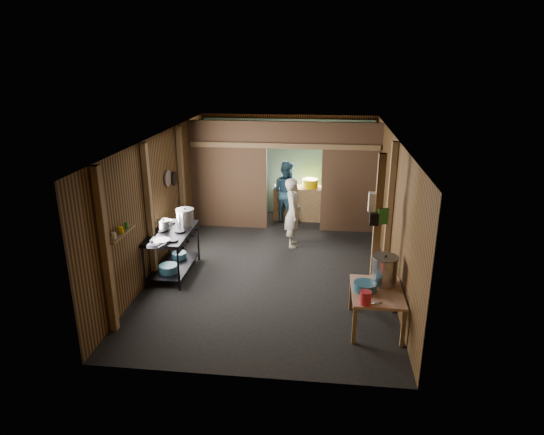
# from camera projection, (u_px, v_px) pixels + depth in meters

# --- Properties ---
(floor) EXTENTS (4.50, 7.00, 0.00)m
(floor) POSITION_uv_depth(u_px,v_px,m) (273.00, 266.00, 9.53)
(floor) COLOR black
(floor) RESTS_ON ground
(ceiling) EXTENTS (4.50, 7.00, 0.00)m
(ceiling) POSITION_uv_depth(u_px,v_px,m) (273.00, 137.00, 8.68)
(ceiling) COLOR #252525
(ceiling) RESTS_ON ground
(wall_back) EXTENTS (4.50, 0.00, 2.60)m
(wall_back) POSITION_uv_depth(u_px,v_px,m) (288.00, 165.00, 12.39)
(wall_back) COLOR brown
(wall_back) RESTS_ON ground
(wall_front) EXTENTS (4.50, 0.00, 2.60)m
(wall_front) POSITION_uv_depth(u_px,v_px,m) (242.00, 289.00, 5.81)
(wall_front) COLOR brown
(wall_front) RESTS_ON ground
(wall_left) EXTENTS (0.00, 7.00, 2.60)m
(wall_left) POSITION_uv_depth(u_px,v_px,m) (161.00, 201.00, 9.34)
(wall_left) COLOR brown
(wall_left) RESTS_ON ground
(wall_right) EXTENTS (0.00, 7.00, 2.60)m
(wall_right) POSITION_uv_depth(u_px,v_px,m) (392.00, 208.00, 8.86)
(wall_right) COLOR brown
(wall_right) RESTS_ON ground
(partition_left) EXTENTS (1.85, 0.10, 2.60)m
(partition_left) POSITION_uv_depth(u_px,v_px,m) (229.00, 175.00, 11.31)
(partition_left) COLOR #442E1B
(partition_left) RESTS_ON floor
(partition_right) EXTENTS (1.35, 0.10, 2.60)m
(partition_right) POSITION_uv_depth(u_px,v_px,m) (351.00, 179.00, 11.00)
(partition_right) COLOR #442E1B
(partition_right) RESTS_ON floor
(partition_header) EXTENTS (1.30, 0.10, 0.60)m
(partition_header) POSITION_uv_depth(u_px,v_px,m) (295.00, 135.00, 10.81)
(partition_header) COLOR #442E1B
(partition_header) RESTS_ON wall_back
(turquoise_panel) EXTENTS (4.40, 0.06, 2.50)m
(turquoise_panel) POSITION_uv_depth(u_px,v_px,m) (288.00, 167.00, 12.35)
(turquoise_panel) COLOR #679F9A
(turquoise_panel) RESTS_ON wall_back
(back_counter) EXTENTS (1.20, 0.50, 0.85)m
(back_counter) POSITION_uv_depth(u_px,v_px,m) (297.00, 203.00, 12.12)
(back_counter) COLOR #98774C
(back_counter) RESTS_ON floor
(wall_clock) EXTENTS (0.20, 0.03, 0.20)m
(wall_clock) POSITION_uv_depth(u_px,v_px,m) (298.00, 143.00, 12.07)
(wall_clock) COLOR white
(wall_clock) RESTS_ON wall_back
(post_left_a) EXTENTS (0.10, 0.12, 2.60)m
(post_left_a) POSITION_uv_depth(u_px,v_px,m) (106.00, 252.00, 6.89)
(post_left_a) COLOR #98774C
(post_left_a) RESTS_ON floor
(post_left_b) EXTENTS (0.10, 0.12, 2.60)m
(post_left_b) POSITION_uv_depth(u_px,v_px,m) (150.00, 213.00, 8.58)
(post_left_b) COLOR #98774C
(post_left_b) RESTS_ON floor
(post_left_c) EXTENTS (0.10, 0.12, 2.60)m
(post_left_c) POSITION_uv_depth(u_px,v_px,m) (182.00, 185.00, 10.46)
(post_left_c) COLOR #98774C
(post_left_c) RESTS_ON floor
(post_right) EXTENTS (0.10, 0.12, 2.60)m
(post_right) POSITION_uv_depth(u_px,v_px,m) (389.00, 212.00, 8.68)
(post_right) COLOR #98774C
(post_right) RESTS_ON floor
(post_free) EXTENTS (0.12, 0.12, 2.60)m
(post_free) POSITION_uv_depth(u_px,v_px,m) (377.00, 232.00, 7.68)
(post_free) COLOR #98774C
(post_free) RESTS_ON floor
(cross_beam) EXTENTS (4.40, 0.12, 0.12)m
(cross_beam) POSITION_uv_depth(u_px,v_px,m) (284.00, 146.00, 10.87)
(cross_beam) COLOR #98774C
(cross_beam) RESTS_ON wall_left
(pan_lid_big) EXTENTS (0.03, 0.34, 0.34)m
(pan_lid_big) POSITION_uv_depth(u_px,v_px,m) (168.00, 178.00, 9.60)
(pan_lid_big) COLOR slate
(pan_lid_big) RESTS_ON wall_left
(pan_lid_small) EXTENTS (0.03, 0.30, 0.30)m
(pan_lid_small) POSITION_uv_depth(u_px,v_px,m) (174.00, 178.00, 10.01)
(pan_lid_small) COLOR black
(pan_lid_small) RESTS_ON wall_left
(wall_shelf) EXTENTS (0.14, 0.80, 0.03)m
(wall_shelf) POSITION_uv_depth(u_px,v_px,m) (121.00, 234.00, 7.33)
(wall_shelf) COLOR #98774C
(wall_shelf) RESTS_ON wall_left
(jar_white) EXTENTS (0.07, 0.07, 0.10)m
(jar_white) POSITION_uv_depth(u_px,v_px,m) (114.00, 236.00, 7.07)
(jar_white) COLOR white
(jar_white) RESTS_ON wall_shelf
(jar_yellow) EXTENTS (0.08, 0.08, 0.10)m
(jar_yellow) POSITION_uv_depth(u_px,v_px,m) (121.00, 230.00, 7.31)
(jar_yellow) COLOR #EDC500
(jar_yellow) RESTS_ON wall_shelf
(jar_green) EXTENTS (0.06, 0.06, 0.10)m
(jar_green) POSITION_uv_depth(u_px,v_px,m) (126.00, 225.00, 7.51)
(jar_green) COLOR #2F852D
(jar_green) RESTS_ON wall_shelf
(bag_white) EXTENTS (0.22, 0.15, 0.32)m
(bag_white) POSITION_uv_depth(u_px,v_px,m) (375.00, 202.00, 7.61)
(bag_white) COLOR white
(bag_white) RESTS_ON post_free
(bag_green) EXTENTS (0.16, 0.12, 0.24)m
(bag_green) POSITION_uv_depth(u_px,v_px,m) (383.00, 216.00, 7.52)
(bag_green) COLOR #2F852D
(bag_green) RESTS_ON post_free
(bag_black) EXTENTS (0.14, 0.10, 0.20)m
(bag_black) POSITION_uv_depth(u_px,v_px,m) (374.00, 219.00, 7.53)
(bag_black) COLOR black
(bag_black) RESTS_ON post_free
(gas_range) EXTENTS (0.76, 1.47, 0.87)m
(gas_range) POSITION_uv_depth(u_px,v_px,m) (173.00, 253.00, 9.06)
(gas_range) COLOR black
(gas_range) RESTS_ON floor
(prep_table) EXTENTS (0.77, 1.06, 0.63)m
(prep_table) POSITION_uv_depth(u_px,v_px,m) (376.00, 309.00, 7.29)
(prep_table) COLOR tan
(prep_table) RESTS_ON floor
(stove_pot_large) EXTENTS (0.45, 0.45, 0.35)m
(stove_pot_large) POSITION_uv_depth(u_px,v_px,m) (185.00, 218.00, 9.20)
(stove_pot_large) COLOR #B8B8B8
(stove_pot_large) RESTS_ON gas_range
(stove_pot_med) EXTENTS (0.25, 0.25, 0.22)m
(stove_pot_med) POSITION_uv_depth(u_px,v_px,m) (164.00, 225.00, 8.99)
(stove_pot_med) COLOR #B8B8B8
(stove_pot_med) RESTS_ON gas_range
(stove_saucepan) EXTENTS (0.17, 0.17, 0.10)m
(stove_saucepan) POSITION_uv_depth(u_px,v_px,m) (169.00, 222.00, 9.26)
(stove_saucepan) COLOR #B8B8B8
(stove_saucepan) RESTS_ON gas_range
(frying_pan) EXTENTS (0.46, 0.59, 0.07)m
(frying_pan) POSITION_uv_depth(u_px,v_px,m) (162.00, 241.00, 8.40)
(frying_pan) COLOR slate
(frying_pan) RESTS_ON gas_range
(blue_tub_front) EXTENTS (0.35, 0.35, 0.15)m
(blue_tub_front) POSITION_uv_depth(u_px,v_px,m) (169.00, 269.00, 8.83)
(blue_tub_front) COLOR #2C627E
(blue_tub_front) RESTS_ON gas_range
(blue_tub_back) EXTENTS (0.29, 0.29, 0.12)m
(blue_tub_back) POSITION_uv_depth(u_px,v_px,m) (179.00, 255.00, 9.45)
(blue_tub_back) COLOR #2C627E
(blue_tub_back) RESTS_ON gas_range
(stock_pot) EXTENTS (0.50, 0.50, 0.48)m
(stock_pot) POSITION_uv_depth(u_px,v_px,m) (384.00, 271.00, 7.34)
(stock_pot) COLOR #B8B8B8
(stock_pot) RESTS_ON prep_table
(wash_basin) EXTENTS (0.45, 0.45, 0.13)m
(wash_basin) POSITION_uv_depth(u_px,v_px,m) (365.00, 286.00, 7.17)
(wash_basin) COLOR #2C627E
(wash_basin) RESTS_ON prep_table
(pink_bucket) EXTENTS (0.17, 0.17, 0.20)m
(pink_bucket) POSITION_uv_depth(u_px,v_px,m) (366.00, 298.00, 6.78)
(pink_bucket) COLOR red
(pink_bucket) RESTS_ON prep_table
(knife) EXTENTS (0.30, 0.12, 0.01)m
(knife) POSITION_uv_depth(u_px,v_px,m) (372.00, 304.00, 6.80)
(knife) COLOR #B8B8B8
(knife) RESTS_ON prep_table
(yellow_tub) EXTENTS (0.39, 0.39, 0.22)m
(yellow_tub) POSITION_uv_depth(u_px,v_px,m) (310.00, 183.00, 11.92)
(yellow_tub) COLOR #EDC500
(yellow_tub) RESTS_ON back_counter
(red_cup) EXTENTS (0.13, 0.13, 0.15)m
(red_cup) POSITION_uv_depth(u_px,v_px,m) (289.00, 184.00, 11.99)
(red_cup) COLOR #A0001B
(red_cup) RESTS_ON back_counter
(cook) EXTENTS (0.42, 0.59, 1.54)m
(cook) POSITION_uv_depth(u_px,v_px,m) (293.00, 213.00, 10.29)
(cook) COLOR beige
(cook) RESTS_ON floor
(worker_back) EXTENTS (0.93, 0.85, 1.56)m
(worker_back) POSITION_uv_depth(u_px,v_px,m) (286.00, 191.00, 11.85)
(worker_back) COLOR #2F5C7A
(worker_back) RESTS_ON floor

